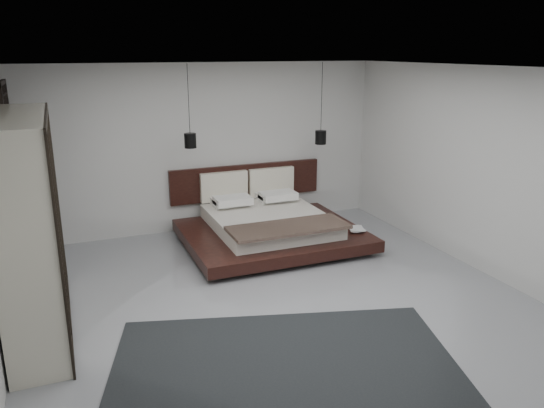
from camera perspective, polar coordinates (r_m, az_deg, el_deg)
name	(u,v)px	position (r m, az deg, el deg)	size (l,w,h in m)	color
floor	(275,297)	(6.76, 0.37, -10.02)	(6.00, 6.00, 0.00)	gray
ceiling	(276,68)	(6.06, 0.42, 14.43)	(6.00, 6.00, 0.00)	white
wall_back	(208,148)	(9.05, -6.89, 6.02)	(6.00, 6.00, 0.00)	silver
wall_front	(444,294)	(3.83, 17.98, -9.24)	(6.00, 6.00, 0.00)	silver
wall_right	(475,169)	(7.88, 21.04, 3.51)	(6.00, 6.00, 0.00)	silver
lattice_screen	(14,176)	(8.25, -25.96, 2.77)	(0.05, 0.90, 2.60)	black
bed	(268,225)	(8.52, -0.38, -2.27)	(2.72, 2.37, 1.07)	black
book_lower	(349,230)	(8.45, 8.33, -2.74)	(0.22, 0.30, 0.03)	#99724C
book_upper	(349,229)	(8.40, 8.32, -2.65)	(0.22, 0.30, 0.02)	#99724C
pendant_left	(190,140)	(8.26, -8.79, 6.78)	(0.18, 0.18, 1.26)	black
pendant_right	(321,137)	(9.04, 5.26, 7.18)	(0.19, 0.19, 1.34)	black
wardrobe	(30,226)	(6.20, -24.57, -2.21)	(0.57, 2.42, 2.37)	beige
rug	(288,376)	(5.31, 1.70, -18.02)	(3.39, 2.42, 0.01)	black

